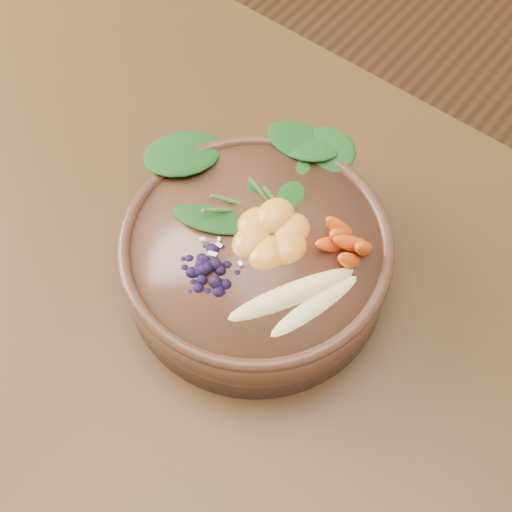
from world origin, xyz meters
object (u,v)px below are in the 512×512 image
Objects in this scene: kale_heap at (281,176)px; mandarin_cluster at (272,227)px; dining_table at (165,344)px; stoneware_bowl at (256,261)px; carrot_cluster at (350,223)px; blueberry_pile at (207,260)px; banana_halves at (304,293)px.

mandarin_cluster is at bearing -61.80° from kale_heap.
stoneware_bowl is (0.06, 0.10, 0.13)m from dining_table.
mandarin_cluster reaches higher than dining_table.
kale_heap is at bearing 106.86° from stoneware_bowl.
dining_table is 20.18× the size of carrot_cluster.
mandarin_cluster is 0.69× the size of blueberry_pile.
mandarin_cluster is (-0.07, 0.04, 0.00)m from banana_halves.
banana_halves is at bearing -17.27° from stoneware_bowl.
blueberry_pile is (-0.02, -0.06, 0.06)m from stoneware_bowl.
blueberry_pile is (0.00, -0.13, -0.00)m from kale_heap.
mandarin_cluster reaches higher than banana_halves.
mandarin_cluster is (0.03, -0.06, -0.01)m from kale_heap.
kale_heap is 0.13m from blueberry_pile.
dining_table is 8.50× the size of kale_heap.
kale_heap is at bearing 91.79° from blueberry_pile.
carrot_cluster is at bearing 48.41° from dining_table.
carrot_cluster is 0.08m from banana_halves.
kale_heap is at bearing -169.49° from carrot_cluster.
mandarin_cluster is at bearing 63.65° from stoneware_bowl.
banana_halves is at bearing 27.93° from dining_table.
carrot_cluster is 0.87× the size of mandarin_cluster.
kale_heap reaches higher than stoneware_bowl.
stoneware_bowl is 0.12m from carrot_cluster.
kale_heap is 0.06m from mandarin_cluster.
stoneware_bowl is 1.90× the size of banana_halves.
carrot_cluster reaches higher than dining_table.
stoneware_bowl is 0.08m from blueberry_pile.
dining_table is 0.29m from carrot_cluster.
stoneware_bowl is at bearing 72.85° from blueberry_pile.
mandarin_cluster is at bearing 58.72° from dining_table.
carrot_cluster is 0.60× the size of blueberry_pile.
dining_table is 0.24m from banana_halves.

